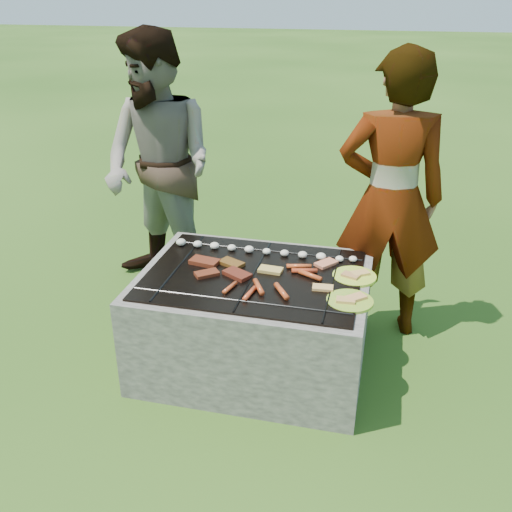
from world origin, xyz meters
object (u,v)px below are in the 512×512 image
(cook, at_px, (391,200))
(plate_near, at_px, (350,301))
(plate_far, at_px, (355,276))
(bystander, at_px, (159,167))
(fire_pit, at_px, (254,323))

(cook, bearing_deg, plate_near, 71.02)
(plate_far, height_order, bystander, bystander)
(fire_pit, distance_m, cook, 1.13)
(plate_near, bearing_deg, fire_pit, 162.09)
(plate_near, distance_m, cook, 0.85)
(fire_pit, bearing_deg, plate_near, -17.91)
(plate_near, bearing_deg, cook, 78.68)
(cook, bearing_deg, fire_pit, 32.35)
(plate_far, height_order, cook, cook)
(plate_near, xyz_separation_m, bystander, (-1.46, 1.02, 0.32))
(plate_far, relative_size, bystander, 0.17)
(plate_far, distance_m, cook, 0.60)
(fire_pit, relative_size, bystander, 0.70)
(fire_pit, xyz_separation_m, plate_near, (0.56, -0.18, 0.33))
(plate_far, height_order, plate_near, same)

